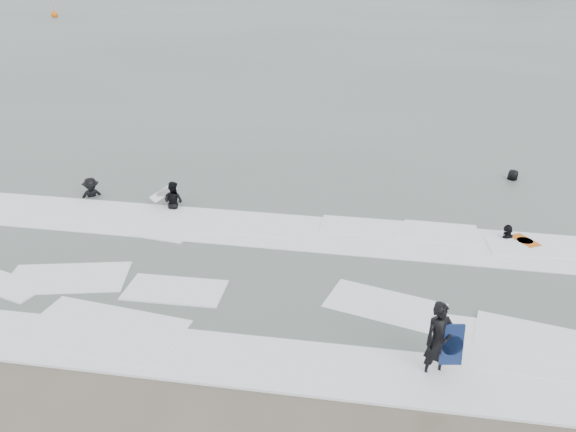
% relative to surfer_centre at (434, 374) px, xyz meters
% --- Properties ---
extents(ground, '(320.00, 320.00, 0.00)m').
position_rel_surfer_centre_xyz_m(ground, '(-4.22, 0.25, 0.00)').
color(ground, brown).
rests_on(ground, ground).
extents(sea, '(320.00, 320.00, 0.00)m').
position_rel_surfer_centre_xyz_m(sea, '(-4.22, 80.25, 0.06)').
color(sea, '#47544C').
rests_on(sea, ground).
extents(surfer_centre, '(0.80, 0.70, 1.84)m').
position_rel_surfer_centre_xyz_m(surfer_centre, '(0.00, 0.00, 0.00)').
color(surfer_centre, black).
rests_on(surfer_centre, ground).
extents(surfer_wading, '(0.91, 0.79, 1.61)m').
position_rel_surfer_centre_xyz_m(surfer_wading, '(-8.85, 7.49, 0.00)').
color(surfer_wading, black).
rests_on(surfer_wading, ground).
extents(surfer_breaker, '(1.23, 1.16, 1.67)m').
position_rel_surfer_centre_xyz_m(surfer_breaker, '(-12.26, 7.86, 0.00)').
color(surfer_breaker, black).
rests_on(surfer_breaker, ground).
extents(surfer_right_near, '(1.00, 0.99, 1.69)m').
position_rel_surfer_centre_xyz_m(surfer_right_near, '(2.67, 7.04, 0.00)').
color(surfer_right_near, black).
rests_on(surfer_right_near, ground).
extents(surfer_right_far, '(0.90, 0.95, 1.63)m').
position_rel_surfer_centre_xyz_m(surfer_right_far, '(3.80, 12.64, 0.00)').
color(surfer_right_far, black).
rests_on(surfer_right_far, ground).
extents(surf_foam, '(30.03, 9.06, 0.09)m').
position_rel_surfer_centre_xyz_m(surf_foam, '(-4.22, 3.95, 0.04)').
color(surf_foam, white).
rests_on(surf_foam, ground).
extents(bodyboards, '(13.40, 8.23, 1.25)m').
position_rel_surfer_centre_xyz_m(bodyboards, '(-1.96, 4.86, 0.50)').
color(bodyboards, '#0F1E48').
rests_on(bodyboards, ground).
extents(buoy, '(1.00, 1.00, 1.65)m').
position_rel_surfer_centre_xyz_m(buoy, '(-53.05, 73.11, 0.42)').
color(buoy, '#D75909').
rests_on(buoy, ground).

